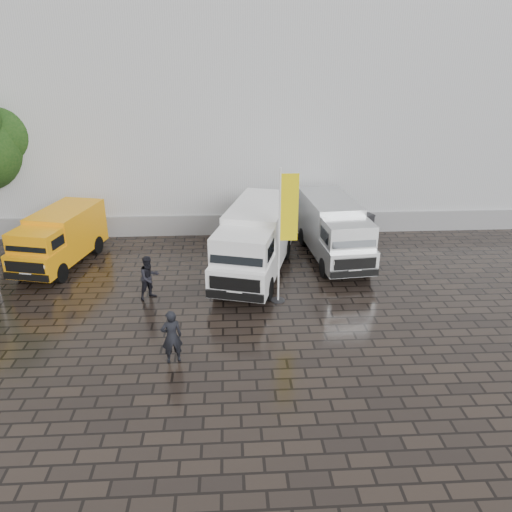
{
  "coord_description": "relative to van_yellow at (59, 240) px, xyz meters",
  "views": [
    {
      "loc": [
        -1.59,
        -15.14,
        8.53
      ],
      "look_at": [
        -0.61,
        2.2,
        1.22
      ],
      "focal_mm": 35.0,
      "sensor_mm": 36.0,
      "label": 1
    }
  ],
  "objects": [
    {
      "name": "van_silver",
      "position": [
        11.5,
        0.08,
        0.13
      ],
      "size": [
        2.45,
        5.92,
        2.5
      ],
      "primitive_type": null,
      "rotation": [
        0.0,
        0.0,
        0.09
      ],
      "color": "#ABAEAF",
      "rests_on": "ground"
    },
    {
      "name": "person_tent",
      "position": [
        4.13,
        -3.27,
        -0.3
      ],
      "size": [
        1.01,
        0.99,
        1.65
      ],
      "primitive_type": "imported",
      "rotation": [
        0.0,
        0.0,
        0.7
      ],
      "color": "black",
      "rests_on": "ground"
    },
    {
      "name": "van_white",
      "position": [
        8.06,
        -1.44,
        0.24
      ],
      "size": [
        3.73,
        6.63,
        2.73
      ],
      "primitive_type": null,
      "rotation": [
        0.0,
        0.0,
        -0.28
      ],
      "color": "white",
      "rests_on": "ground"
    },
    {
      "name": "person_front",
      "position": [
        5.34,
        -7.33,
        -0.29
      ],
      "size": [
        0.69,
        0.55,
        1.67
      ],
      "primitive_type": "imported",
      "rotation": [
        0.0,
        0.0,
        3.41
      ],
      "color": "black",
      "rests_on": "ground"
    },
    {
      "name": "exhibition_hall",
      "position": [
        10.66,
        11.38,
        4.88
      ],
      "size": [
        44.0,
        16.0,
        12.0
      ],
      "primitive_type": "cube",
      "color": "silver",
      "rests_on": "ground"
    },
    {
      "name": "van_yellow",
      "position": [
        0.0,
        0.0,
        0.0
      ],
      "size": [
        2.96,
        5.16,
        2.24
      ],
      "primitive_type": null,
      "rotation": [
        0.0,
        0.0,
        -0.24
      ],
      "color": "orange",
      "rests_on": "ground"
    },
    {
      "name": "ground",
      "position": [
        8.66,
        -4.62,
        -1.12
      ],
      "size": [
        120.0,
        120.0,
        0.0
      ],
      "primitive_type": "plane",
      "color": "black",
      "rests_on": "ground"
    },
    {
      "name": "flagpole",
      "position": [
        8.96,
        -3.75,
        1.6
      ],
      "size": [
        0.88,
        0.5,
        4.89
      ],
      "color": "black",
      "rests_on": "ground"
    },
    {
      "name": "wheelie_bin",
      "position": [
        13.69,
        2.88,
        -0.59
      ],
      "size": [
        0.78,
        0.78,
        1.06
      ],
      "primitive_type": "cube",
      "rotation": [
        0.0,
        0.0,
        0.25
      ],
      "color": "black",
      "rests_on": "ground"
    },
    {
      "name": "hall_plinth",
      "position": [
        10.66,
        3.33,
        -0.62
      ],
      "size": [
        44.0,
        0.15,
        1.0
      ],
      "primitive_type": "cube",
      "color": "gray",
      "rests_on": "ground"
    }
  ]
}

